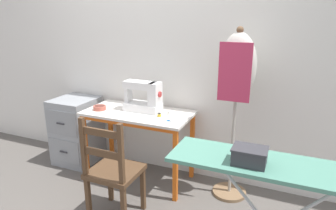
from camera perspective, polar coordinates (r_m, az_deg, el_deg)
ground_plane at (r=3.10m, az=-7.86°, el=-15.81°), size 14.00×14.00×0.00m
wall_back at (r=3.17m, az=-3.05°, el=9.76°), size 10.00×0.05×2.55m
sewing_table at (r=3.02m, az=-5.81°, el=-3.12°), size 1.08×0.55×0.73m
sewing_machine at (r=2.98m, az=-4.47°, el=1.44°), size 0.38×0.19×0.32m
fabric_bowl at (r=3.12m, az=-12.89°, el=-0.49°), size 0.13×0.13×0.04m
scissors at (r=2.72m, az=0.39°, el=-3.12°), size 0.11×0.08×0.01m
thread_spool_near_machine at (r=2.84m, az=-1.66°, el=-1.91°), size 0.04×0.04×0.03m
thread_spool_mid_table at (r=2.90m, az=0.10°, el=-1.53°), size 0.03×0.03×0.03m
wooden_chair at (r=2.55m, az=-10.43°, el=-12.41°), size 0.40×0.38×0.92m
filing_cabinet at (r=3.64m, az=-16.97°, el=-4.64°), size 0.44×0.49×0.76m
dress_form at (r=2.65m, az=12.97°, el=5.17°), size 0.32×0.32×1.57m
ironing_board at (r=1.86m, az=20.03°, el=-11.82°), size 1.25×0.36×0.85m
storage_box at (r=1.79m, az=15.27°, el=-9.30°), size 0.20×0.15×0.10m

